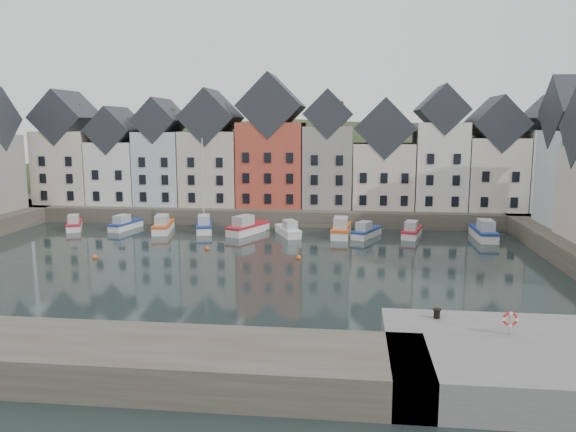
% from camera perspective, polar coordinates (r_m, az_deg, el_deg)
% --- Properties ---
extents(ground, '(260.00, 260.00, 0.00)m').
position_cam_1_polar(ground, '(51.24, -6.16, -5.52)').
color(ground, black).
rests_on(ground, ground).
extents(far_quay, '(90.00, 16.00, 2.00)m').
position_cam_1_polar(far_quay, '(79.99, -1.45, 0.63)').
color(far_quay, '#463E35').
rests_on(far_quay, ground).
extents(near_quay, '(18.00, 10.00, 2.00)m').
position_cam_1_polar(near_quay, '(32.63, 26.33, -13.41)').
color(near_quay, '#60605E').
rests_on(near_quay, ground).
extents(hillside, '(153.60, 70.40, 64.00)m').
position_cam_1_polar(hillside, '(109.37, 0.51, -7.18)').
color(hillside, '#1F2E17').
rests_on(hillside, ground).
extents(far_terrace, '(72.37, 8.16, 17.78)m').
position_cam_1_polar(far_terrace, '(76.81, 0.70, 6.18)').
color(far_terrace, beige).
rests_on(far_terrace, far_quay).
extents(mooring_buoys, '(20.50, 5.50, 0.50)m').
position_cam_1_polar(mooring_buoys, '(57.19, -8.91, -3.86)').
color(mooring_buoys, '#D35518').
rests_on(mooring_buoys, ground).
extents(boat_a, '(3.79, 5.70, 2.11)m').
position_cam_1_polar(boat_a, '(75.45, -20.90, -0.80)').
color(boat_a, silver).
rests_on(boat_a, ground).
extents(boat_b, '(2.76, 5.72, 2.11)m').
position_cam_1_polar(boat_b, '(73.42, -16.23, -0.82)').
color(boat_b, silver).
rests_on(boat_b, ground).
extents(boat_c, '(3.03, 6.53, 2.41)m').
position_cam_1_polar(boat_c, '(70.55, -12.57, -1.00)').
color(boat_c, silver).
rests_on(boat_c, ground).
extents(boat_d, '(3.38, 6.36, 11.63)m').
position_cam_1_polar(boat_d, '(69.90, -8.52, -0.94)').
color(boat_d, silver).
rests_on(boat_d, ground).
extents(boat_e, '(4.61, 6.84, 2.53)m').
position_cam_1_polar(boat_e, '(67.82, -4.18, -1.18)').
color(boat_e, silver).
rests_on(boat_e, ground).
extents(boat_f, '(3.81, 5.79, 2.14)m').
position_cam_1_polar(boat_f, '(66.52, 0.03, -1.46)').
color(boat_f, silver).
rests_on(boat_f, ground).
extents(boat_g, '(2.37, 6.79, 2.57)m').
position_cam_1_polar(boat_g, '(66.60, 5.40, -1.38)').
color(boat_g, silver).
rests_on(boat_g, ground).
extents(boat_h, '(3.82, 5.74, 2.12)m').
position_cam_1_polar(boat_h, '(66.21, 7.92, -1.61)').
color(boat_h, silver).
rests_on(boat_h, ground).
extents(boat_i, '(3.08, 5.85, 2.15)m').
position_cam_1_polar(boat_i, '(67.41, 12.47, -1.54)').
color(boat_i, silver).
rests_on(boat_i, ground).
extents(boat_j, '(2.12, 6.73, 2.58)m').
position_cam_1_polar(boat_j, '(68.36, 19.27, -1.59)').
color(boat_j, silver).
rests_on(boat_j, ground).
extents(mooring_bollard, '(0.48, 0.48, 0.56)m').
position_cam_1_polar(mooring_bollard, '(33.93, 14.89, -9.50)').
color(mooring_bollard, black).
rests_on(mooring_bollard, near_quay).
extents(life_ring_post, '(0.80, 0.17, 1.30)m').
position_cam_1_polar(life_ring_post, '(32.35, 21.64, -9.76)').
color(life_ring_post, gray).
rests_on(life_ring_post, near_quay).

